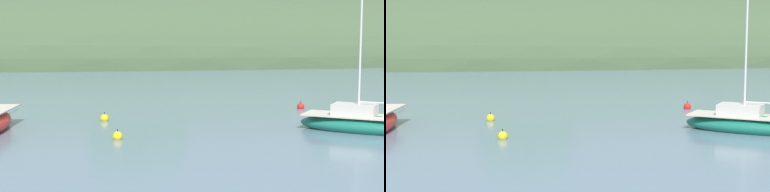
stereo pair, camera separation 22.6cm
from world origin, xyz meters
The scene contains 5 objects.
far_shoreline_hill centered at (0.14, 72.37, 0.12)m, with size 150.00×36.00×24.70m.
sailboat_black_sloop centered at (7.31, 14.98, 0.37)m, with size 6.17×5.17×8.20m.
mooring_buoy_channel centered at (6.93, 22.98, 0.12)m, with size 0.44×0.44×0.54m.
mooring_buoy_inner centered at (-4.02, 14.64, 0.12)m, with size 0.44×0.44×0.54m.
mooring_buoy_outer centered at (-4.56, 19.94, 0.12)m, with size 0.44×0.44×0.54m.
Camera 1 is at (-4.59, -11.57, 4.85)m, focal length 57.33 mm.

